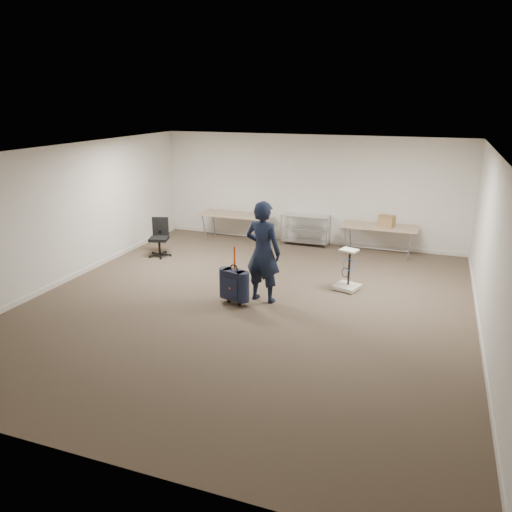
% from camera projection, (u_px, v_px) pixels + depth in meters
% --- Properties ---
extents(ground, '(9.00, 9.00, 0.00)m').
position_uv_depth(ground, '(248.00, 304.00, 9.32)').
color(ground, '#46362A').
rests_on(ground, ground).
extents(room_shell, '(8.00, 9.00, 9.00)m').
position_uv_depth(room_shell, '(271.00, 277.00, 10.55)').
color(room_shell, silver).
rests_on(room_shell, ground).
extents(folding_table_left, '(1.80, 0.75, 0.73)m').
position_uv_depth(folding_table_left, '(234.00, 216.00, 13.28)').
color(folding_table_left, '#98795D').
rests_on(folding_table_left, ground).
extents(folding_table_right, '(1.80, 0.75, 0.73)m').
position_uv_depth(folding_table_right, '(380.00, 228.00, 12.04)').
color(folding_table_right, '#98795D').
rests_on(folding_table_right, ground).
extents(wire_shelf, '(1.22, 0.47, 0.80)m').
position_uv_depth(wire_shelf, '(306.00, 228.00, 12.95)').
color(wire_shelf, silver).
rests_on(wire_shelf, ground).
extents(person, '(0.76, 0.56, 1.92)m').
position_uv_depth(person, '(263.00, 252.00, 9.20)').
color(person, black).
rests_on(person, ground).
extents(suitcase, '(0.46, 0.34, 1.12)m').
position_uv_depth(suitcase, '(234.00, 285.00, 9.20)').
color(suitcase, black).
rests_on(suitcase, ground).
extents(office_chair, '(0.56, 0.56, 0.92)m').
position_uv_depth(office_chair, '(160.00, 245.00, 12.09)').
color(office_chair, black).
rests_on(office_chair, ground).
extents(equipment_cart, '(0.57, 0.57, 0.84)m').
position_uv_depth(equipment_cart, '(347.00, 279.00, 9.97)').
color(equipment_cart, silver).
rests_on(equipment_cart, ground).
extents(cardboard_box, '(0.41, 0.35, 0.27)m').
position_uv_depth(cardboard_box, '(387.00, 221.00, 11.94)').
color(cardboard_box, '#956145').
rests_on(cardboard_box, folding_table_right).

